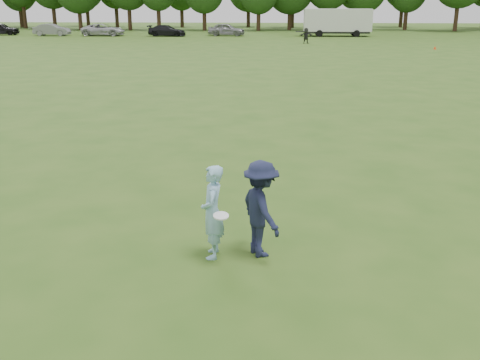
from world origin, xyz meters
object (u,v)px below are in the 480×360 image
at_px(player_far_d, 306,36).
at_px(car_b, 52,30).
at_px(car_d, 167,31).
at_px(thrower, 212,212).
at_px(cargo_trailer, 337,21).
at_px(car_e, 227,29).
at_px(defender, 261,209).
at_px(field_cone, 435,48).
at_px(car_c, 103,30).
at_px(car_a, 1,29).

height_order(player_far_d, car_b, player_far_d).
xyz_separation_m(player_far_d, car_d, (-16.22, 10.44, -0.11)).
distance_m(thrower, cargo_trailer, 62.19).
xyz_separation_m(car_b, cargo_trailer, (34.82, 1.09, 1.06)).
xyz_separation_m(player_far_d, cargo_trailer, (4.37, 11.57, 1.00)).
bearing_deg(car_e, defender, -170.03).
relative_size(field_cone, cargo_trailer, 0.03).
relative_size(defender, field_cone, 5.85).
relative_size(car_c, car_e, 1.16).
height_order(car_b, car_c, car_c).
bearing_deg(car_a, field_cone, -111.50).
height_order(car_a, car_b, car_a).
bearing_deg(thrower, car_a, -154.50).
bearing_deg(car_c, thrower, -162.66).
distance_m(player_far_d, car_e, 14.67).
distance_m(player_far_d, car_c, 26.40).
bearing_deg(player_far_d, thrower, -107.89).
bearing_deg(field_cone, car_b, 158.06).
relative_size(defender, car_c, 0.34).
relative_size(player_far_d, car_c, 0.30).
relative_size(thrower, cargo_trailer, 0.19).
bearing_deg(car_c, car_e, -87.53).
bearing_deg(car_a, player_far_d, -108.54).
xyz_separation_m(car_b, field_cone, (41.73, -16.81, -0.57)).
bearing_deg(car_e, car_a, 94.52).
bearing_deg(cargo_trailer, car_c, -178.32).
bearing_deg(car_a, car_d, -94.63).
bearing_deg(car_c, cargo_trailer, -88.95).
xyz_separation_m(player_far_d, car_e, (-9.05, 11.55, -0.01)).
height_order(defender, cargo_trailer, cargo_trailer).
relative_size(thrower, car_e, 0.38).
height_order(car_a, field_cone, car_a).
relative_size(car_c, car_d, 1.14).
bearing_deg(defender, car_d, -15.54).
relative_size(car_b, field_cone, 14.53).
bearing_deg(car_c, defender, -161.90).
bearing_deg(thrower, car_d, -171.61).
bearing_deg(car_a, car_e, -91.52).
relative_size(thrower, car_b, 0.39).
height_order(thrower, car_e, thrower).
bearing_deg(player_far_d, car_e, 115.26).
xyz_separation_m(car_a, cargo_trailer, (41.82, -0.15, 1.03)).
distance_m(car_b, car_e, 21.43).
distance_m(thrower, car_b, 65.83).
distance_m(thrower, player_far_d, 50.18).
bearing_deg(car_b, cargo_trailer, -88.72).
relative_size(car_d, cargo_trailer, 0.50).
height_order(car_a, cargo_trailer, cargo_trailer).
bearing_deg(player_far_d, cargo_trailer, 56.49).
xyz_separation_m(defender, player_far_d, (3.57, 49.86, -0.10)).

